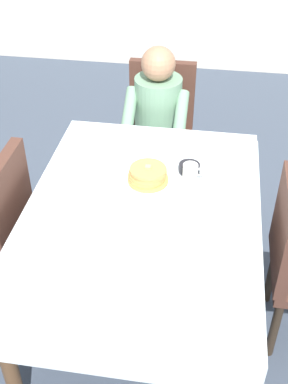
{
  "coord_description": "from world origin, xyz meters",
  "views": [
    {
      "loc": [
        0.29,
        -1.8,
        2.24
      ],
      "look_at": [
        0.0,
        0.06,
        0.79
      ],
      "focal_mm": 46.69,
      "sensor_mm": 36.0,
      "label": 1
    }
  ],
  "objects_px": {
    "chair_diner": "(160,123)",
    "cup_coffee": "(191,172)",
    "bowl_butter": "(189,168)",
    "fork_left_of_plate": "(110,183)",
    "dining_table_main": "(142,222)",
    "plate_breakfast": "(148,183)",
    "spoon_near_edge": "(134,229)",
    "diner_person": "(157,116)",
    "knife_right_of_plate": "(185,190)",
    "breakfast_stack": "(148,175)"
  },
  "relations": [
    {
      "from": "breakfast_stack",
      "to": "bowl_butter",
      "type": "bearing_deg",
      "value": 34.73
    },
    {
      "from": "chair_diner",
      "to": "diner_person",
      "type": "distance_m",
      "value": 0.21
    },
    {
      "from": "chair_diner",
      "to": "spoon_near_edge",
      "type": "height_order",
      "value": "chair_diner"
    },
    {
      "from": "spoon_near_edge",
      "to": "bowl_butter",
      "type": "bearing_deg",
      "value": 60.82
    },
    {
      "from": "cup_coffee",
      "to": "diner_person",
      "type": "bearing_deg",
      "value": 109.9
    },
    {
      "from": "diner_person",
      "to": "plate_breakfast",
      "type": "height_order",
      "value": "diner_person"
    },
    {
      "from": "plate_breakfast",
      "to": "knife_right_of_plate",
      "type": "bearing_deg",
      "value": -6.01
    },
    {
      "from": "chair_diner",
      "to": "bowl_butter",
      "type": "relative_size",
      "value": 8.45
    },
    {
      "from": "spoon_near_edge",
      "to": "diner_person",
      "type": "bearing_deg",
      "value": 86.58
    },
    {
      "from": "diner_person",
      "to": "spoon_near_edge",
      "type": "bearing_deg",
      "value": 92.63
    },
    {
      "from": "diner_person",
      "to": "spoon_near_edge",
      "type": "relative_size",
      "value": 7.47
    },
    {
      "from": "chair_diner",
      "to": "breakfast_stack",
      "type": "relative_size",
      "value": 4.55
    },
    {
      "from": "knife_right_of_plate",
      "to": "bowl_butter",
      "type": "bearing_deg",
      "value": -6.92
    },
    {
      "from": "fork_left_of_plate",
      "to": "diner_person",
      "type": "bearing_deg",
      "value": -6.39
    },
    {
      "from": "diner_person",
      "to": "bowl_butter",
      "type": "height_order",
      "value": "diner_person"
    },
    {
      "from": "chair_diner",
      "to": "breakfast_stack",
      "type": "height_order",
      "value": "chair_diner"
    },
    {
      "from": "breakfast_stack",
      "to": "cup_coffee",
      "type": "height_order",
      "value": "breakfast_stack"
    },
    {
      "from": "chair_diner",
      "to": "plate_breakfast",
      "type": "distance_m",
      "value": 1.01
    },
    {
      "from": "fork_left_of_plate",
      "to": "spoon_near_edge",
      "type": "distance_m",
      "value": 0.37
    },
    {
      "from": "fork_left_of_plate",
      "to": "spoon_near_edge",
      "type": "relative_size",
      "value": 1.2
    },
    {
      "from": "diner_person",
      "to": "breakfast_stack",
      "type": "relative_size",
      "value": 5.49
    },
    {
      "from": "breakfast_stack",
      "to": "fork_left_of_plate",
      "type": "bearing_deg",
      "value": -172.3
    },
    {
      "from": "plate_breakfast",
      "to": "spoon_near_edge",
      "type": "relative_size",
      "value": 1.87
    },
    {
      "from": "dining_table_main",
      "to": "bowl_butter",
      "type": "xyz_separation_m",
      "value": [
        0.19,
        0.33,
        0.11
      ]
    },
    {
      "from": "plate_breakfast",
      "to": "spoon_near_edge",
      "type": "distance_m",
      "value": 0.34
    },
    {
      "from": "bowl_butter",
      "to": "dining_table_main",
      "type": "bearing_deg",
      "value": -120.74
    },
    {
      "from": "plate_breakfast",
      "to": "breakfast_stack",
      "type": "height_order",
      "value": "breakfast_stack"
    },
    {
      "from": "bowl_butter",
      "to": "fork_left_of_plate",
      "type": "distance_m",
      "value": 0.42
    },
    {
      "from": "breakfast_stack",
      "to": "knife_right_of_plate",
      "type": "height_order",
      "value": "breakfast_stack"
    },
    {
      "from": "cup_coffee",
      "to": "knife_right_of_plate",
      "type": "relative_size",
      "value": 0.57
    },
    {
      "from": "fork_left_of_plate",
      "to": "spoon_near_edge",
      "type": "height_order",
      "value": "same"
    },
    {
      "from": "breakfast_stack",
      "to": "bowl_butter",
      "type": "distance_m",
      "value": 0.24
    },
    {
      "from": "chair_diner",
      "to": "cup_coffee",
      "type": "bearing_deg",
      "value": 106.68
    },
    {
      "from": "diner_person",
      "to": "spoon_near_edge",
      "type": "distance_m",
      "value": 1.17
    },
    {
      "from": "knife_right_of_plate",
      "to": "spoon_near_edge",
      "type": "distance_m",
      "value": 0.38
    },
    {
      "from": "plate_breakfast",
      "to": "breakfast_stack",
      "type": "distance_m",
      "value": 0.05
    },
    {
      "from": "breakfast_stack",
      "to": "plate_breakfast",
      "type": "bearing_deg",
      "value": -64.52
    },
    {
      "from": "chair_diner",
      "to": "knife_right_of_plate",
      "type": "bearing_deg",
      "value": 104.28
    },
    {
      "from": "diner_person",
      "to": "knife_right_of_plate",
      "type": "height_order",
      "value": "diner_person"
    },
    {
      "from": "dining_table_main",
      "to": "fork_left_of_plate",
      "type": "height_order",
      "value": "fork_left_of_plate"
    },
    {
      "from": "dining_table_main",
      "to": "breakfast_stack",
      "type": "distance_m",
      "value": 0.24
    },
    {
      "from": "cup_coffee",
      "to": "bowl_butter",
      "type": "relative_size",
      "value": 1.03
    },
    {
      "from": "breakfast_stack",
      "to": "spoon_near_edge",
      "type": "bearing_deg",
      "value": -91.53
    },
    {
      "from": "dining_table_main",
      "to": "breakfast_stack",
      "type": "height_order",
      "value": "breakfast_stack"
    },
    {
      "from": "dining_table_main",
      "to": "cup_coffee",
      "type": "xyz_separation_m",
      "value": [
        0.21,
        0.27,
        0.13
      ]
    },
    {
      "from": "breakfast_stack",
      "to": "chair_diner",
      "type": "bearing_deg",
      "value": 93.68
    },
    {
      "from": "diner_person",
      "to": "plate_breakfast",
      "type": "bearing_deg",
      "value": 94.53
    },
    {
      "from": "breakfast_stack",
      "to": "bowl_butter",
      "type": "relative_size",
      "value": 1.86
    },
    {
      "from": "dining_table_main",
      "to": "breakfast_stack",
      "type": "relative_size",
      "value": 7.46
    },
    {
      "from": "dining_table_main",
      "to": "spoon_near_edge",
      "type": "height_order",
      "value": "spoon_near_edge"
    }
  ]
}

